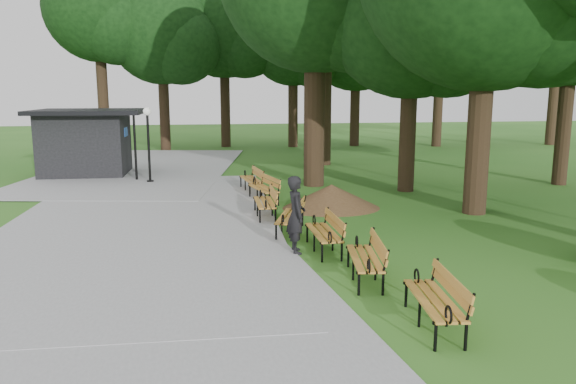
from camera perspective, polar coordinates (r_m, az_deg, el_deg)
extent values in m
plane|color=#2B641C|center=(13.47, 0.46, -5.37)|extent=(100.00, 100.00, 0.00)
cube|color=#949497|center=(16.28, -15.44, -2.86)|extent=(12.00, 38.00, 0.06)
imported|color=black|center=(12.50, 0.85, -2.37)|extent=(0.44, 0.66, 1.79)
cylinder|color=black|center=(22.81, -14.30, 4.40)|extent=(0.10, 0.10, 2.78)
sphere|color=white|center=(22.71, -14.47, 8.13)|extent=(0.32, 0.32, 0.32)
cone|color=#47301C|center=(17.46, 4.53, -0.44)|extent=(2.61, 2.61, 0.76)
cylinder|color=black|center=(17.30, 19.44, 8.95)|extent=(0.70, 0.70, 6.79)
cylinder|color=black|center=(20.63, 12.44, 8.37)|extent=(0.60, 0.60, 6.02)
sphere|color=black|center=(20.83, 12.85, 18.24)|extent=(6.41, 6.41, 6.41)
cylinder|color=black|center=(21.36, 2.77, 10.39)|extent=(0.80, 0.80, 7.31)
cylinder|color=black|center=(27.70, 3.77, 11.15)|extent=(0.76, 0.76, 8.03)
cylinder|color=black|center=(24.16, 26.94, 7.92)|extent=(0.56, 0.56, 6.15)
sphere|color=black|center=(24.35, 27.67, 16.51)|extent=(5.73, 5.73, 5.73)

